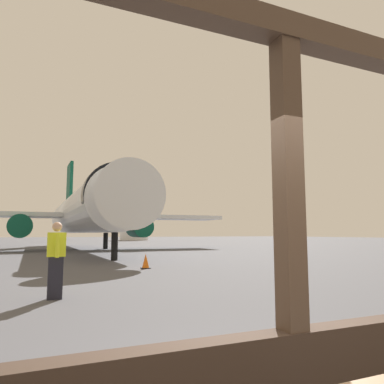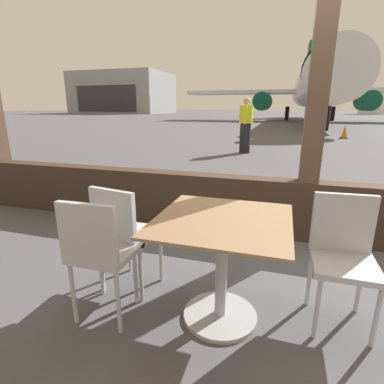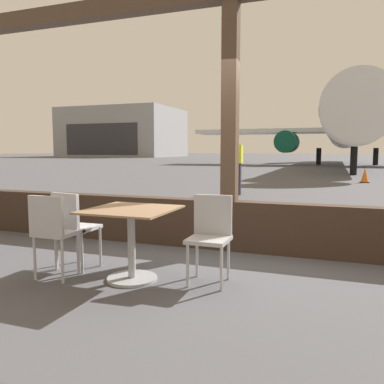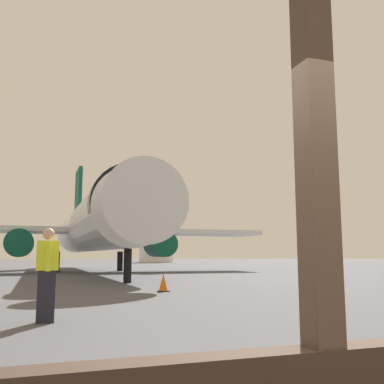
{
  "view_description": "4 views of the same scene",
  "coord_description": "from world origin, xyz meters",
  "px_view_note": "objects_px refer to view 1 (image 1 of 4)",
  "views": [
    {
      "loc": [
        -2.07,
        -2.58,
        1.48
      ],
      "look_at": [
        4.98,
        13.37,
        3.45
      ],
      "focal_mm": 34.21,
      "sensor_mm": 36.0,
      "label": 1
    },
    {
      "loc": [
        -0.29,
        -3.33,
        1.44
      ],
      "look_at": [
        -1.12,
        -0.66,
        0.63
      ],
      "focal_mm": 27.53,
      "sensor_mm": 36.0,
      "label": 2
    },
    {
      "loc": [
        1.33,
        -5.09,
        1.35
      ],
      "look_at": [
        -0.17,
        -1.01,
        0.88
      ],
      "focal_mm": 36.71,
      "sensor_mm": 36.0,
      "label": 3
    },
    {
      "loc": [
        -1.71,
        -2.43,
        1.23
      ],
      "look_at": [
        4.87,
        16.43,
        4.07
      ],
      "focal_mm": 41.69,
      "sensor_mm": 36.0,
      "label": 4
    }
  ],
  "objects_px": {
    "ground_crew_worker": "(56,259)",
    "fuel_storage_tank": "(134,227)",
    "traffic_cone": "(146,262)",
    "airplane": "(84,212)"
  },
  "relations": [
    {
      "from": "ground_crew_worker",
      "to": "fuel_storage_tank",
      "type": "bearing_deg",
      "value": 73.69
    },
    {
      "from": "ground_crew_worker",
      "to": "fuel_storage_tank",
      "type": "relative_size",
      "value": 0.29
    },
    {
      "from": "ground_crew_worker",
      "to": "traffic_cone",
      "type": "relative_size",
      "value": 2.84
    },
    {
      "from": "airplane",
      "to": "ground_crew_worker",
      "type": "height_order",
      "value": "airplane"
    },
    {
      "from": "airplane",
      "to": "traffic_cone",
      "type": "distance_m",
      "value": 18.27
    },
    {
      "from": "airplane",
      "to": "fuel_storage_tank",
      "type": "distance_m",
      "value": 46.52
    },
    {
      "from": "ground_crew_worker",
      "to": "traffic_cone",
      "type": "height_order",
      "value": "ground_crew_worker"
    },
    {
      "from": "airplane",
      "to": "traffic_cone",
      "type": "relative_size",
      "value": 54.01
    },
    {
      "from": "airplane",
      "to": "ground_crew_worker",
      "type": "distance_m",
      "value": 24.57
    },
    {
      "from": "fuel_storage_tank",
      "to": "ground_crew_worker",
      "type": "bearing_deg",
      "value": -106.31
    }
  ]
}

